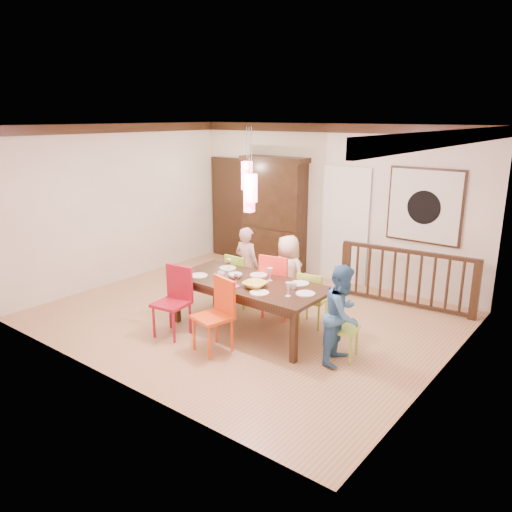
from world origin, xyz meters
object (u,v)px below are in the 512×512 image
Objects in this scene: china_hutch at (274,214)px; person_far_mid at (288,275)px; person_far_left at (247,265)px; chair_far_left at (242,276)px; person_end_right at (343,314)px; dining_table at (250,286)px; balustrade at (407,277)px; chair_end_right at (343,323)px.

person_far_mid is (1.58, -1.78, -0.51)m from china_hutch.
chair_far_left is at bearing 101.03° from person_far_left.
person_far_left is at bearing 60.94° from person_end_right.
china_hutch is at bearing 40.82° from person_end_right.
person_end_right is at bearing -1.24° from dining_table.
person_end_right reaches higher than dining_table.
chair_far_left is 2.36m from person_end_right.
balustrade is 2.62m from person_far_left.
china_hutch is at bearing 119.68° from dining_table.
chair_far_left is at bearing 61.65° from chair_end_right.
dining_table is 1.79× the size of person_end_right.
balustrade is at bearing -128.40° from person_far_mid.
person_far_left is 0.80m from person_far_mid.
person_far_mid is (-1.37, -1.43, 0.13)m from balustrade.
person_far_mid reaches higher than balustrade.
chair_end_right is at bearing -93.95° from balustrade.
balustrade is (2.94, -0.35, -0.64)m from china_hutch.
chair_far_left reaches higher than dining_table.
person_end_right is (2.24, -0.73, 0.14)m from chair_far_left.
chair_far_left is 2.30m from chair_end_right.
balustrade is 1.73× the size of person_far_left.
china_hutch reaches higher than chair_end_right.
china_hutch is (-0.80, 1.98, 0.63)m from chair_far_left.
balustrade is (2.14, 1.64, -0.01)m from chair_far_left.
china_hutch is 1.77× the size of person_end_right.
chair_far_left is 0.39× the size of balustrade.
person_end_right reaches higher than person_far_mid.
chair_end_right is 0.19m from person_end_right.
person_far_left is (0.77, -1.81, -0.49)m from china_hutch.
person_far_left is at bearing 7.80° from person_far_mid.
chair_far_left is 0.68× the size of person_far_left.
dining_table is 0.90m from person_far_mid.
person_far_left is (-2.24, 0.81, 0.16)m from chair_end_right.
person_far_left reaches higher than person_far_mid.
balustrade is at bearing -144.40° from person_far_left.
chair_far_left is at bearing 20.24° from person_far_mid.
person_far_left is at bearing -151.64° from balustrade.
balustrade reaches higher than chair_far_left.
chair_end_right is 0.67× the size of person_far_mid.
person_far_left is 2.44m from person_end_right.
chair_far_left is 0.81m from person_far_mid.
person_far_left reaches higher than dining_table.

